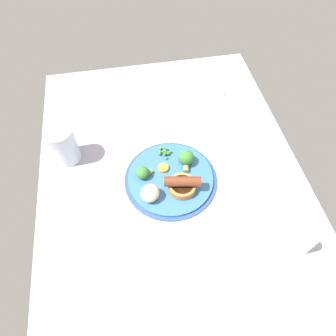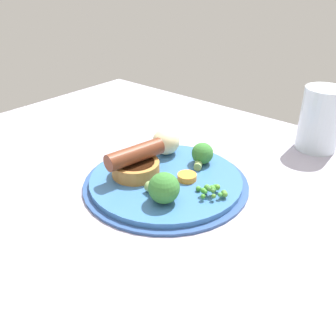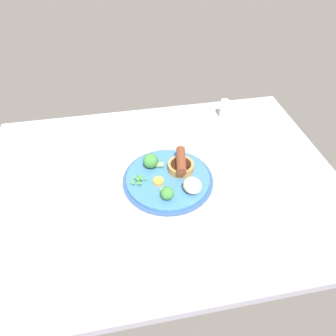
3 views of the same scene
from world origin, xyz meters
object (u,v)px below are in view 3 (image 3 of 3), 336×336
Objects in this scene: dinner_plate at (168,179)px; potato_chunk_0 at (192,186)px; broccoli_floret_far at (151,161)px; salt_shaker at (224,109)px; drinking_glass at (130,268)px; broccoli_floret_near at (169,193)px; sausage_pudding at (181,165)px; fork at (38,144)px; pea_pile at (138,180)px; carrot_slice_0 at (158,181)px.

potato_chunk_0 reaches higher than dinner_plate.
salt_shaker reaches higher than broccoli_floret_far.
drinking_glass is at bearing 86.58° from broccoli_floret_far.
potato_chunk_0 is (7.12, 0.99, 0.59)cm from broccoli_floret_near.
sausage_pudding is at bearing 172.60° from broccoli_floret_far.
broccoli_floret_far reaches higher than fork.
pea_pile is 47.44cm from salt_shaker.
drinking_glass is at bearing -124.58° from salt_shaker.
broccoli_floret_near is at bearing -72.96° from carrot_slice_0.
broccoli_floret_far is (4.83, 5.98, 1.30)cm from pea_pile.
fork is (-38.19, 26.81, -1.62)cm from carrot_slice_0.
salt_shaker is at bearing 45.86° from carrot_slice_0.
pea_pile is 1.01× the size of broccoli_floret_near.
dinner_plate is 5.02× the size of potato_chunk_0.
salt_shaker is (36.53, 30.25, 1.25)cm from pea_pile.
fork is at bearing -16.02° from broccoli_floret_far.
broccoli_floret_far is 0.36× the size of fork.
fork is (-47.23, 32.07, -3.55)cm from potato_chunk_0.
broccoli_floret_near is 25.82cm from drinking_glass.
drinking_glass is (-19.83, -23.27, 2.39)cm from potato_chunk_0.
broccoli_floret_far is at bearing 74.83° from drinking_glass.
salt_shaker is at bearing 47.44° from dinner_plate.
carrot_slice_0 is at bearing 129.02° from sausage_pudding.
drinking_glass is at bearing -114.85° from dinner_plate.
drinking_glass is at bearing -58.20° from broccoli_floret_near.
dinner_plate is at bearing 129.53° from sausage_pudding.
broccoli_floret_far is (-4.28, 5.59, 3.13)cm from dinner_plate.
dinner_plate reaches higher than fork.
fork is at bearing 141.66° from pea_pile.
broccoli_floret_far reaches higher than broccoli_floret_near.
carrot_slice_0 is 46.69cm from fork.
broccoli_floret_far is 42.07cm from fork.
fork is at bearing -158.00° from broccoli_floret_near.
salt_shaker reaches higher than fork.
carrot_slice_0 is (-3.19, -1.68, 1.35)cm from dinner_plate.
sausage_pudding is 37.72cm from drinking_glass.
drinking_glass is (-12.71, -22.28, 2.98)cm from broccoli_floret_near.
sausage_pudding is 9.56cm from potato_chunk_0.
potato_chunk_0 is 57.20cm from fork.
pea_pile is 30.46cm from drinking_glass.
potato_chunk_0 is 10.63cm from carrot_slice_0.
drinking_glass reaches higher than salt_shaker.
broccoli_floret_near is (-1.28, -7.93, 2.70)cm from dinner_plate.
broccoli_floret_near reaches higher than fork.
pea_pile is 10.91cm from broccoli_floret_near.
fork is at bearing 144.93° from carrot_slice_0.
sausage_pudding is at bearing 28.98° from dinner_plate.
salt_shaker is (68.80, 4.73, 3.34)cm from fork.
pea_pile is at bearing -46.03° from fork.
sausage_pudding reaches higher than fork.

